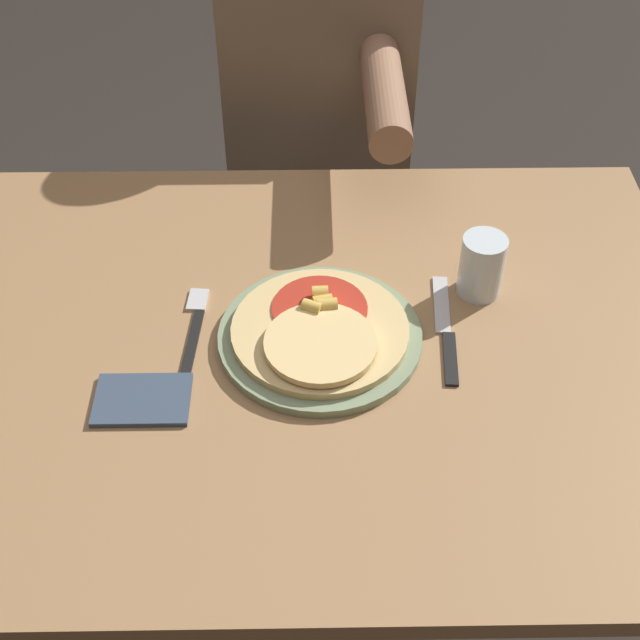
{
  "coord_description": "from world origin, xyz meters",
  "views": [
    {
      "loc": [
        0.01,
        -0.88,
        1.65
      ],
      "look_at": [
        0.02,
        0.01,
        0.79
      ],
      "focal_mm": 50.0,
      "sensor_mm": 36.0,
      "label": 1
    }
  ],
  "objects_px": {
    "plate": "(320,337)",
    "pizza": "(320,331)",
    "drinking_glass": "(482,266)",
    "fork": "(195,324)",
    "person_diner": "(319,116)",
    "dining_table": "(304,396)",
    "knife": "(446,330)"
  },
  "relations": [
    {
      "from": "pizza",
      "to": "knife",
      "type": "bearing_deg",
      "value": 6.46
    },
    {
      "from": "pizza",
      "to": "drinking_glass",
      "type": "bearing_deg",
      "value": 24.18
    },
    {
      "from": "plate",
      "to": "person_diner",
      "type": "height_order",
      "value": "person_diner"
    },
    {
      "from": "fork",
      "to": "person_diner",
      "type": "xyz_separation_m",
      "value": [
        0.19,
        0.65,
        -0.05
      ]
    },
    {
      "from": "pizza",
      "to": "fork",
      "type": "height_order",
      "value": "pizza"
    },
    {
      "from": "person_diner",
      "to": "fork",
      "type": "bearing_deg",
      "value": -106.1
    },
    {
      "from": "plate",
      "to": "pizza",
      "type": "distance_m",
      "value": 0.02
    },
    {
      "from": "dining_table",
      "to": "knife",
      "type": "xyz_separation_m",
      "value": [
        0.2,
        0.02,
        0.12
      ]
    },
    {
      "from": "knife",
      "to": "pizza",
      "type": "bearing_deg",
      "value": -173.54
    },
    {
      "from": "dining_table",
      "to": "knife",
      "type": "relative_size",
      "value": 5.19
    },
    {
      "from": "plate",
      "to": "pizza",
      "type": "relative_size",
      "value": 1.15
    },
    {
      "from": "pizza",
      "to": "drinking_glass",
      "type": "relative_size",
      "value": 2.57
    },
    {
      "from": "plate",
      "to": "pizza",
      "type": "xyz_separation_m",
      "value": [
        0.0,
        -0.01,
        0.02
      ]
    },
    {
      "from": "fork",
      "to": "knife",
      "type": "bearing_deg",
      "value": -2.8
    },
    {
      "from": "fork",
      "to": "drinking_glass",
      "type": "distance_m",
      "value": 0.43
    },
    {
      "from": "fork",
      "to": "person_diner",
      "type": "height_order",
      "value": "person_diner"
    },
    {
      "from": "drinking_glass",
      "to": "person_diner",
      "type": "relative_size",
      "value": 0.08
    },
    {
      "from": "dining_table",
      "to": "pizza",
      "type": "distance_m",
      "value": 0.14
    },
    {
      "from": "dining_table",
      "to": "person_diner",
      "type": "height_order",
      "value": "person_diner"
    },
    {
      "from": "dining_table",
      "to": "person_diner",
      "type": "distance_m",
      "value": 0.69
    },
    {
      "from": "fork",
      "to": "plate",
      "type": "bearing_deg",
      "value": -10.26
    },
    {
      "from": "plate",
      "to": "knife",
      "type": "xyz_separation_m",
      "value": [
        0.18,
        0.01,
        -0.0
      ]
    },
    {
      "from": "pizza",
      "to": "dining_table",
      "type": "bearing_deg",
      "value": 179.36
    },
    {
      "from": "pizza",
      "to": "drinking_glass",
      "type": "height_order",
      "value": "drinking_glass"
    },
    {
      "from": "plate",
      "to": "pizza",
      "type": "height_order",
      "value": "pizza"
    },
    {
      "from": "plate",
      "to": "person_diner",
      "type": "distance_m",
      "value": 0.69
    },
    {
      "from": "fork",
      "to": "person_diner",
      "type": "distance_m",
      "value": 0.68
    },
    {
      "from": "pizza",
      "to": "knife",
      "type": "distance_m",
      "value": 0.18
    },
    {
      "from": "plate",
      "to": "pizza",
      "type": "bearing_deg",
      "value": -89.44
    },
    {
      "from": "drinking_glass",
      "to": "dining_table",
      "type": "bearing_deg",
      "value": -157.82
    },
    {
      "from": "pizza",
      "to": "drinking_glass",
      "type": "xyz_separation_m",
      "value": [
        0.24,
        0.11,
        0.02
      ]
    },
    {
      "from": "pizza",
      "to": "fork",
      "type": "relative_size",
      "value": 1.42
    }
  ]
}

